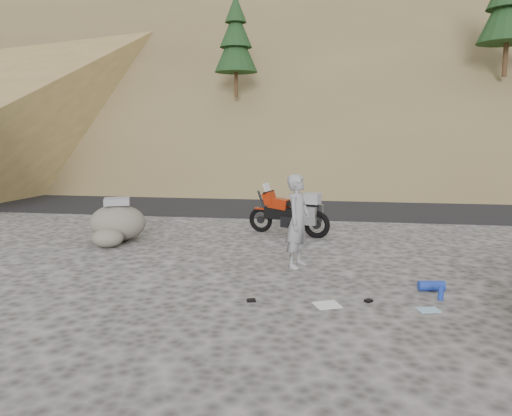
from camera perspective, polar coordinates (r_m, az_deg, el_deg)
The scene contains 13 objects.
ground at distance 9.71m, azimuth 5.66°, elevation -7.28°, with size 140.00×140.00×0.00m, color #3D3C39.
road at distance 18.52m, azimuth 7.10°, elevation 0.50°, with size 120.00×7.00×0.05m, color black.
hillside at distance 50.88m, azimuth 8.32°, elevation 18.36°, with size 120.00×73.00×46.72m.
motorcycle at distance 12.86m, azimuth 4.14°, elevation -0.61°, with size 2.19×1.05×1.34m.
man at distance 10.06m, azimuth 4.73°, elevation -6.68°, with size 0.67×0.44×1.85m, color gray.
boulder at distance 12.68m, azimuth -15.52°, elevation -1.54°, with size 1.54×1.36×1.07m.
small_rock at distance 12.10m, azimuth -16.59°, elevation -3.29°, with size 0.74×0.67×0.44m.
gear_white_cloth at distance 7.99m, azimuth 8.12°, elevation -10.90°, with size 0.39×0.34×0.01m, color white.
gear_blue_mat at distance 9.06m, azimuth 19.42°, elevation -8.39°, with size 0.17×0.17×0.43m, color #1B36A4.
gear_bottle at distance 8.63m, azimuth 20.38°, elevation -9.07°, with size 0.09×0.09×0.24m, color #1B36A4.
gear_glove_a at distance 8.07m, azimuth -0.56°, elevation -10.51°, with size 0.14×0.10×0.04m, color black.
gear_glove_b at distance 8.25m, azimuth 12.73°, elevation -10.30°, with size 0.12×0.09×0.04m, color black.
gear_blue_cloth at distance 8.14m, azimuth 19.12°, elevation -10.95°, with size 0.32×0.23×0.01m, color #90BCDF.
Camera 1 is at (0.44, -9.31, 2.71)m, focal length 35.00 mm.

